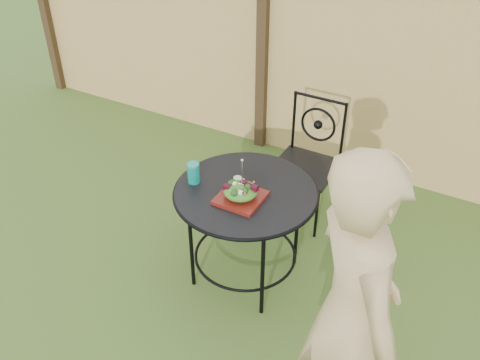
{
  "coord_description": "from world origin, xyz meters",
  "views": [
    {
      "loc": [
        0.68,
        -1.83,
        2.72
      ],
      "look_at": [
        -0.67,
        0.59,
        0.75
      ],
      "focal_mm": 40.0,
      "sensor_mm": 36.0,
      "label": 1
    }
  ],
  "objects_px": {
    "patio_table": "(246,208)",
    "diner": "(352,316)",
    "patio_chair": "(308,158)",
    "salad_plate": "(241,198)"
  },
  "relations": [
    {
      "from": "patio_chair",
      "to": "diner",
      "type": "distance_m",
      "value": 1.87
    },
    {
      "from": "patio_chair",
      "to": "salad_plate",
      "type": "xyz_separation_m",
      "value": [
        -0.06,
        -0.95,
        0.23
      ]
    },
    {
      "from": "patio_table",
      "to": "salad_plate",
      "type": "bearing_deg",
      "value": -80.57
    },
    {
      "from": "patio_table",
      "to": "salad_plate",
      "type": "relative_size",
      "value": 3.42
    },
    {
      "from": "patio_chair",
      "to": "diner",
      "type": "height_order",
      "value": "diner"
    },
    {
      "from": "patio_chair",
      "to": "salad_plate",
      "type": "relative_size",
      "value": 3.52
    },
    {
      "from": "patio_chair",
      "to": "salad_plate",
      "type": "height_order",
      "value": "patio_chair"
    },
    {
      "from": "patio_chair",
      "to": "diner",
      "type": "relative_size",
      "value": 0.55
    },
    {
      "from": "patio_table",
      "to": "patio_chair",
      "type": "xyz_separation_m",
      "value": [
        0.08,
        0.85,
        -0.08
      ]
    },
    {
      "from": "patio_table",
      "to": "diner",
      "type": "bearing_deg",
      "value": -38.88
    }
  ]
}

